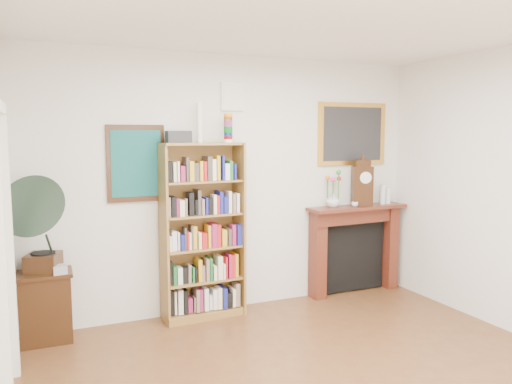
% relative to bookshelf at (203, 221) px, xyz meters
% --- Properties ---
extents(room, '(4.51, 5.01, 2.81)m').
position_rel_bookshelf_xyz_m(room, '(0.40, -2.33, 0.36)').
color(room, '#59301B').
rests_on(room, ground).
extents(door_casing, '(0.08, 1.02, 2.17)m').
position_rel_bookshelf_xyz_m(door_casing, '(-1.80, -1.13, 0.22)').
color(door_casing, white).
rests_on(door_casing, left_wall).
extents(teal_poster, '(0.58, 0.04, 0.78)m').
position_rel_bookshelf_xyz_m(teal_poster, '(-0.65, 0.15, 0.61)').
color(teal_poster, black).
rests_on(teal_poster, back_wall).
extents(small_picture, '(0.26, 0.04, 0.30)m').
position_rel_bookshelf_xyz_m(small_picture, '(0.40, 0.15, 1.31)').
color(small_picture, white).
rests_on(small_picture, back_wall).
extents(gilt_painting, '(0.95, 0.04, 0.75)m').
position_rel_bookshelf_xyz_m(gilt_painting, '(1.95, 0.15, 0.91)').
color(gilt_painting, gold).
rests_on(gilt_painting, back_wall).
extents(bookshelf, '(0.87, 0.35, 2.14)m').
position_rel_bookshelf_xyz_m(bookshelf, '(0.00, 0.00, 0.00)').
color(bookshelf, brown).
rests_on(bookshelf, floor).
extents(side_cabinet, '(0.49, 0.36, 0.67)m').
position_rel_bookshelf_xyz_m(side_cabinet, '(-1.55, -0.02, -0.70)').
color(side_cabinet, black).
rests_on(side_cabinet, floor).
extents(fireplace, '(1.30, 0.36, 1.09)m').
position_rel_bookshelf_xyz_m(fireplace, '(1.96, 0.08, -0.40)').
color(fireplace, '#4A1911').
rests_on(fireplace, floor).
extents(gramophone, '(0.76, 0.85, 0.92)m').
position_rel_bookshelf_xyz_m(gramophone, '(-1.55, -0.16, 0.15)').
color(gramophone, black).
rests_on(gramophone, side_cabinet).
extents(cd_stack, '(0.14, 0.14, 0.08)m').
position_rel_bookshelf_xyz_m(cd_stack, '(-1.42, -0.14, -0.33)').
color(cd_stack, silver).
rests_on(cd_stack, side_cabinet).
extents(mantel_clock, '(0.27, 0.20, 0.55)m').
position_rel_bookshelf_xyz_m(mantel_clock, '(2.02, 0.01, 0.31)').
color(mantel_clock, black).
rests_on(mantel_clock, fireplace).
extents(flower_vase, '(0.17, 0.17, 0.17)m').
position_rel_bookshelf_xyz_m(flower_vase, '(1.63, 0.05, 0.13)').
color(flower_vase, silver).
rests_on(flower_vase, fireplace).
extents(teacup, '(0.10, 0.10, 0.06)m').
position_rel_bookshelf_xyz_m(teacup, '(1.89, -0.03, 0.08)').
color(teacup, silver).
rests_on(teacup, fireplace).
extents(bottle_left, '(0.07, 0.07, 0.24)m').
position_rel_bookshelf_xyz_m(bottle_left, '(2.35, 0.05, 0.17)').
color(bottle_left, silver).
rests_on(bottle_left, fireplace).
extents(bottle_right, '(0.06, 0.06, 0.20)m').
position_rel_bookshelf_xyz_m(bottle_right, '(2.43, 0.04, 0.15)').
color(bottle_right, silver).
rests_on(bottle_right, fireplace).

